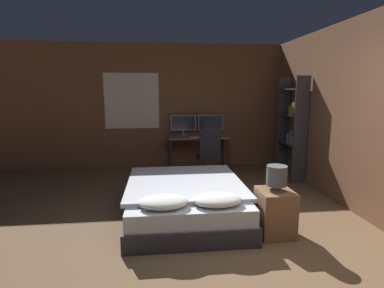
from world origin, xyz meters
name	(u,v)px	position (x,y,z in m)	size (l,w,h in m)	color
ground_plane	(253,271)	(0.00, 0.00, 0.00)	(20.00, 20.00, 0.00)	brown
wall_back	(197,106)	(-0.02, 4.13, 1.35)	(12.00, 0.08, 2.70)	brown
wall_side_right	(350,115)	(1.86, 1.50, 1.35)	(0.06, 12.00, 2.70)	brown
bed	(185,200)	(-0.53, 1.32, 0.24)	(1.55, 1.91, 0.55)	#2D2D33
nightstand	(275,212)	(0.48, 0.70, 0.27)	(0.39, 0.43, 0.54)	brown
bedside_lamp	(277,176)	(0.48, 0.70, 0.72)	(0.24, 0.24, 0.30)	gray
desk	(198,141)	(-0.04, 3.76, 0.64)	(1.30, 0.61, 0.74)	#846042
monitor_left	(183,124)	(-0.34, 3.96, 0.99)	(0.54, 0.16, 0.44)	#B7B7BC
monitor_right	(211,123)	(0.27, 3.96, 0.99)	(0.54, 0.16, 0.44)	#B7B7BC
keyboard	(200,137)	(-0.04, 3.56, 0.75)	(0.41, 0.13, 0.02)	#B7B7BC
computer_mouse	(214,136)	(0.26, 3.56, 0.76)	(0.07, 0.05, 0.04)	#B7B7BC
office_chair	(209,160)	(0.08, 3.05, 0.38)	(0.52, 0.52, 0.98)	black
bookshelf	(293,124)	(1.68, 2.91, 1.06)	(0.26, 0.79, 1.96)	#333338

